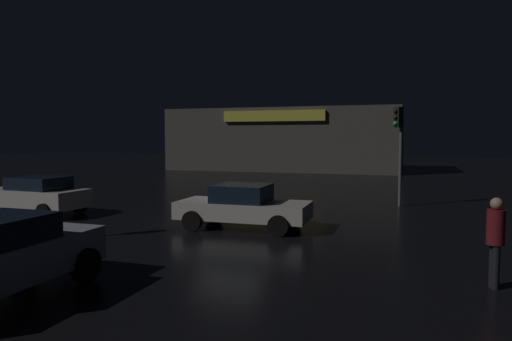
% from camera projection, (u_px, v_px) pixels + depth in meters
% --- Properties ---
extents(ground_plane, '(120.00, 120.00, 0.00)m').
position_uv_depth(ground_plane, '(229.00, 219.00, 16.97)').
color(ground_plane, black).
extents(store_building, '(20.65, 9.79, 5.53)m').
position_uv_depth(store_building, '(288.00, 140.00, 43.79)').
color(store_building, '#4C4742').
rests_on(store_building, ground).
extents(traffic_signal_main, '(0.42, 0.42, 4.27)m').
position_uv_depth(traffic_signal_main, '(399.00, 134.00, 19.96)').
color(traffic_signal_main, '#595B60').
rests_on(traffic_signal_main, ground).
extents(car_far, '(4.33, 2.11, 1.44)m').
position_uv_depth(car_far, '(243.00, 206.00, 15.29)').
color(car_far, silver).
rests_on(car_far, ground).
extents(car_crossing, '(4.03, 2.15, 1.47)m').
position_uv_depth(car_crossing, '(37.00, 195.00, 17.93)').
color(car_crossing, silver).
rests_on(car_crossing, ground).
extents(pedestrian, '(0.40, 0.40, 1.81)m').
position_uv_depth(pedestrian, '(495.00, 235.00, 9.14)').
color(pedestrian, black).
rests_on(pedestrian, ground).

